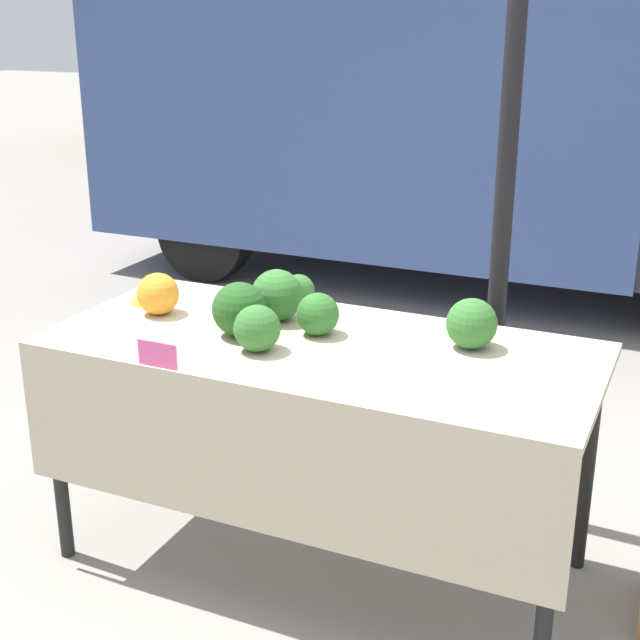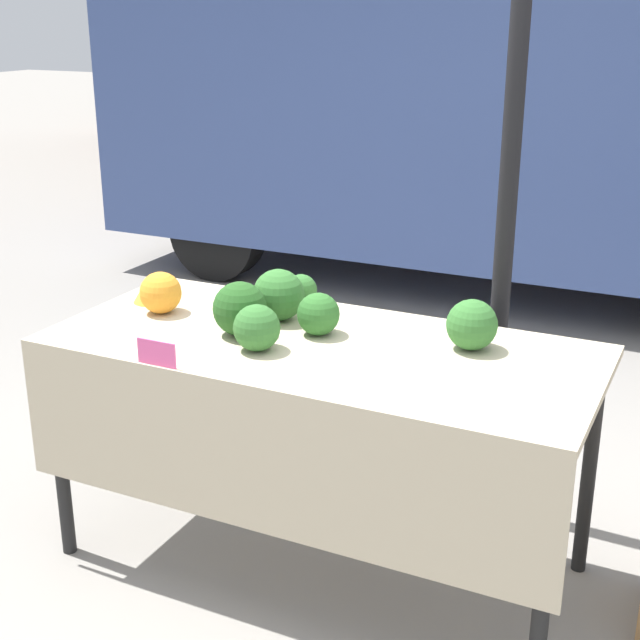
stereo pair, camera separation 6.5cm
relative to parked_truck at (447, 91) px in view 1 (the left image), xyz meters
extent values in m
plane|color=gray|center=(0.72, -3.77, -1.33)|extent=(40.00, 40.00, 0.00)
cylinder|color=black|center=(1.16, -3.15, -0.03)|extent=(0.07, 0.07, 2.60)
cube|color=#384C84|center=(-0.44, 0.00, 0.07)|extent=(3.86, 2.16, 2.18)
cylinder|color=black|center=(-1.50, -0.88, -0.98)|extent=(0.70, 0.22, 0.70)
cylinder|color=black|center=(-1.50, 0.88, -0.98)|extent=(0.70, 0.22, 0.70)
cube|color=beige|center=(0.72, -3.77, -0.51)|extent=(1.83, 0.82, 0.03)
cube|color=beige|center=(0.72, -4.18, -0.75)|extent=(1.83, 0.01, 0.46)
cylinder|color=black|center=(-0.13, -4.12, -0.93)|extent=(0.05, 0.05, 0.81)
cylinder|color=black|center=(1.58, -4.12, -0.93)|extent=(0.05, 0.05, 0.81)
cylinder|color=black|center=(-0.13, -3.42, -0.93)|extent=(0.05, 0.05, 0.81)
cylinder|color=black|center=(1.58, -3.42, -0.93)|extent=(0.05, 0.05, 0.81)
sphere|color=orange|center=(0.07, -3.75, -0.41)|extent=(0.15, 0.15, 0.15)
cone|color=#93B238|center=(-0.04, -3.65, -0.44)|extent=(0.14, 0.14, 0.11)
sphere|color=#336B2D|center=(0.49, -3.45, -0.43)|extent=(0.12, 0.12, 0.12)
sphere|color=#2D6628|center=(0.68, -3.70, -0.42)|extent=(0.15, 0.15, 0.15)
sphere|color=#23511E|center=(0.45, -3.82, -0.40)|extent=(0.19, 0.19, 0.19)
sphere|color=#336B2D|center=(1.19, -3.61, -0.41)|extent=(0.17, 0.17, 0.17)
sphere|color=#336B2D|center=(0.57, -3.92, -0.41)|extent=(0.15, 0.15, 0.15)
sphere|color=#336B2D|center=(0.49, -3.63, -0.40)|extent=(0.18, 0.18, 0.18)
cube|color=#F45B9E|center=(0.35, -4.17, -0.45)|extent=(0.14, 0.01, 0.08)
camera|label=1|loc=(1.87, -6.29, 0.56)|focal=50.00mm
camera|label=2|loc=(1.93, -6.26, 0.56)|focal=50.00mm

